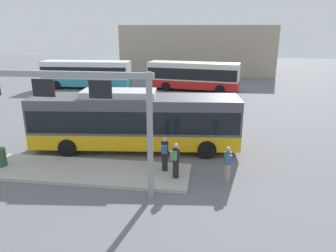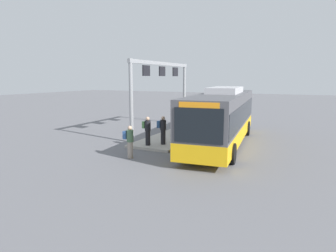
{
  "view_description": "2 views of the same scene",
  "coord_description": "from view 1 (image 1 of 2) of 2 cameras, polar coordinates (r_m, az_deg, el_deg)",
  "views": [
    {
      "loc": [
        4.18,
        -16.68,
        6.77
      ],
      "look_at": [
        1.96,
        -0.65,
        1.69
      ],
      "focal_mm": 33.73,
      "sensor_mm": 36.0,
      "label": 1
    },
    {
      "loc": [
        17.43,
        4.87,
        4.06
      ],
      "look_at": [
        3.56,
        -1.89,
        1.54
      ],
      "focal_mm": 31.87,
      "sensor_mm": 36.0,
      "label": 2
    }
  ],
  "objects": [
    {
      "name": "ground_plane",
      "position": [
        18.48,
        -5.75,
        -4.16
      ],
      "size": [
        120.0,
        120.0,
        0.0
      ],
      "primitive_type": "plane",
      "color": "slate"
    },
    {
      "name": "person_waiting_mid",
      "position": [
        15.02,
        -0.59,
        -4.96
      ],
      "size": [
        0.37,
        0.54,
        1.67
      ],
      "rotation": [
        0.0,
        0.0,
        1.65
      ],
      "color": "black",
      "rests_on": "platform_curb"
    },
    {
      "name": "platform_curb",
      "position": [
        15.97,
        -14.47,
        -7.94
      ],
      "size": [
        10.0,
        2.8,
        0.16
      ],
      "primitive_type": "cube",
      "color": "#B2ADA3",
      "rests_on": "ground"
    },
    {
      "name": "person_boarding",
      "position": [
        14.62,
        10.73,
        -6.62
      ],
      "size": [
        0.37,
        0.55,
        1.67
      ],
      "rotation": [
        0.0,
        0.0,
        1.67
      ],
      "color": "gray",
      "rests_on": "ground"
    },
    {
      "name": "trash_bin",
      "position": [
        17.78,
        -28.01,
        -5.0
      ],
      "size": [
        0.52,
        0.52,
        0.9
      ],
      "primitive_type": "cylinder",
      "color": "#2D5133",
      "rests_on": "platform_curb"
    },
    {
      "name": "station_building",
      "position": [
        49.38,
        5.33,
        13.59
      ],
      "size": [
        22.15,
        8.0,
        7.07
      ],
      "primitive_type": "cube",
      "color": "tan",
      "rests_on": "ground"
    },
    {
      "name": "bus_main",
      "position": [
        17.9,
        -5.95,
        1.25
      ],
      "size": [
        11.78,
        3.7,
        3.46
      ],
      "rotation": [
        0.0,
        0.0,
        0.1
      ],
      "color": "#EAAD14",
      "rests_on": "ground"
    },
    {
      "name": "bus_background_right",
      "position": [
        37.91,
        -14.52,
        9.31
      ],
      "size": [
        10.07,
        3.0,
        3.1
      ],
      "rotation": [
        0.0,
        0.0,
        3.18
      ],
      "color": "teal",
      "rests_on": "ground"
    },
    {
      "name": "platform_sign_gantry",
      "position": [
        13.51,
        -21.23,
        3.22
      ],
      "size": [
        8.84,
        0.24,
        5.2
      ],
      "color": "gray",
      "rests_on": "ground"
    },
    {
      "name": "bus_background_left",
      "position": [
        35.36,
        4.58,
        9.25
      ],
      "size": [
        10.21,
        4.03,
        3.1
      ],
      "rotation": [
        0.0,
        0.0,
        -0.16
      ],
      "color": "red",
      "rests_on": "ground"
    },
    {
      "name": "person_waiting_near",
      "position": [
        14.32,
        1.37,
        -6.12
      ],
      "size": [
        0.45,
        0.59,
        1.67
      ],
      "rotation": [
        0.0,
        0.0,
        1.26
      ],
      "color": "black",
      "rests_on": "platform_curb"
    }
  ]
}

